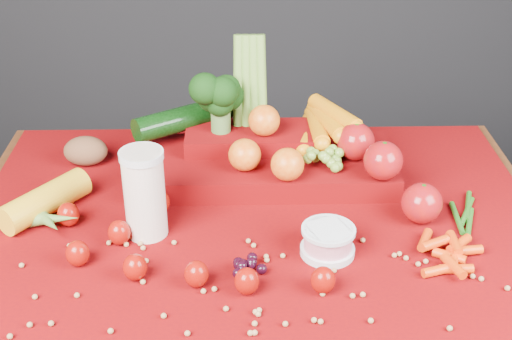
{
  "coord_description": "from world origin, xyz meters",
  "views": [
    {
      "loc": [
        -0.03,
        -1.11,
        1.48
      ],
      "look_at": [
        0.0,
        0.02,
        0.85
      ],
      "focal_mm": 50.0,
      "sensor_mm": 36.0,
      "label": 1
    }
  ],
  "objects_px": {
    "produce_mound": "(274,150)",
    "milk_glass": "(144,191)",
    "yogurt_bowl": "(328,240)",
    "table": "(256,263)"
  },
  "relations": [
    {
      "from": "produce_mound",
      "to": "milk_glass",
      "type": "bearing_deg",
      "value": -138.87
    },
    {
      "from": "milk_glass",
      "to": "yogurt_bowl",
      "type": "bearing_deg",
      "value": -12.45
    },
    {
      "from": "table",
      "to": "milk_glass",
      "type": "relative_size",
      "value": 6.7
    },
    {
      "from": "table",
      "to": "produce_mound",
      "type": "xyz_separation_m",
      "value": [
        0.04,
        0.16,
        0.16
      ]
    },
    {
      "from": "yogurt_bowl",
      "to": "milk_glass",
      "type": "bearing_deg",
      "value": 167.55
    },
    {
      "from": "yogurt_bowl",
      "to": "produce_mound",
      "type": "relative_size",
      "value": 0.16
    },
    {
      "from": "table",
      "to": "yogurt_bowl",
      "type": "relative_size",
      "value": 11.73
    },
    {
      "from": "milk_glass",
      "to": "produce_mound",
      "type": "bearing_deg",
      "value": 41.13
    },
    {
      "from": "table",
      "to": "milk_glass",
      "type": "distance_m",
      "value": 0.28
    },
    {
      "from": "milk_glass",
      "to": "yogurt_bowl",
      "type": "relative_size",
      "value": 1.75
    }
  ]
}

